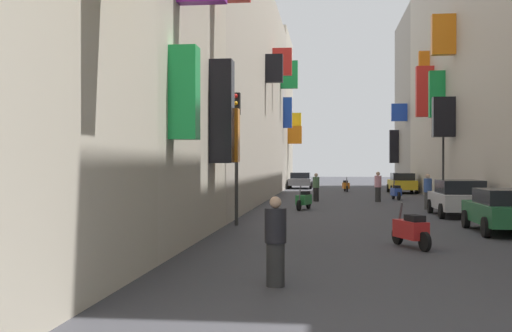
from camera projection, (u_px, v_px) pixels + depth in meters
name	position (u px, v px, depth m)	size (l,w,h in m)	color
ground_plane	(357.00, 205.00, 32.27)	(140.00, 140.00, 0.00)	#38383D
building_left_mid_b	(219.00, 91.00, 37.72)	(7.27, 31.43, 13.04)	#B2A899
building_left_mid_c	(258.00, 112.00, 58.13)	(7.22, 9.69, 13.88)	#BCB29E
building_right_mid_b	(505.00, 10.00, 33.81)	(7.20, 31.31, 20.88)	#B2A899
building_right_mid_c	(436.00, 102.00, 55.25)	(7.28, 11.83, 15.08)	gray
parked_car_yellow	(402.00, 183.00, 45.40)	(1.89, 4.19, 1.45)	gold
parked_car_silver	(459.00, 197.00, 25.45)	(1.99, 4.19, 1.47)	#B7B7BC
parked_car_grey	(300.00, 180.00, 54.17)	(2.02, 4.45, 1.36)	slate
parked_car_green	(507.00, 209.00, 19.29)	(2.03, 4.05, 1.36)	#236638
scooter_orange	(346.00, 186.00, 47.65)	(0.55, 1.95, 1.13)	orange
scooter_blue	(396.00, 192.00, 37.14)	(0.58, 1.81, 1.13)	#2D4CAD
scooter_green	(304.00, 200.00, 29.10)	(0.73, 1.92, 1.13)	#287F3D
scooter_red	(411.00, 230.00, 15.88)	(0.82, 1.83, 1.13)	red
pedestrian_crossing	(316.00, 187.00, 35.55)	(0.40, 0.40, 1.59)	black
pedestrian_near_left	(276.00, 242.00, 10.91)	(0.41, 0.41, 1.57)	#2C2C2C
pedestrian_near_right	(428.00, 192.00, 29.25)	(0.39, 0.39, 1.66)	#3A3A3A
pedestrian_mid_street	(378.00, 187.00, 35.04)	(0.41, 0.41, 1.69)	#292929
traffic_light_near_corner	(236.00, 136.00, 21.67)	(0.26, 0.34, 4.58)	#2D2D2D
traffic_light_far_corner	(443.00, 144.00, 33.44)	(0.26, 0.34, 4.74)	#2D2D2D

